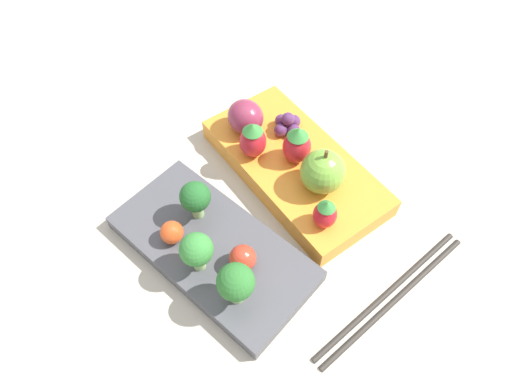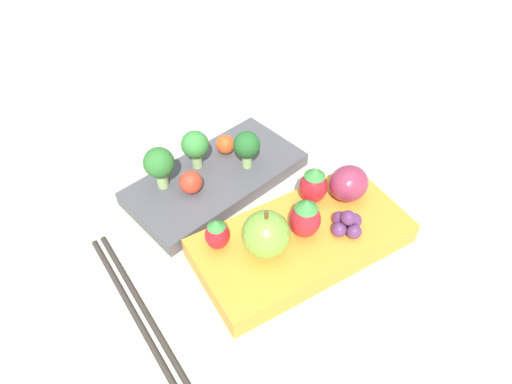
{
  "view_description": "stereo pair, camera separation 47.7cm",
  "coord_description": "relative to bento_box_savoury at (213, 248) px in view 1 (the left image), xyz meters",
  "views": [
    {
      "loc": [
        -0.22,
        0.18,
        0.44
      ],
      "look_at": [
        -0.0,
        -0.0,
        0.04
      ],
      "focal_mm": 32.0,
      "sensor_mm": 36.0,
      "label": 1
    },
    {
      "loc": [
        -0.21,
        -0.29,
        0.4
      ],
      "look_at": [
        -0.0,
        -0.0,
        0.04
      ],
      "focal_mm": 32.0,
      "sensor_mm": 36.0,
      "label": 2
    }
  ],
  "objects": [
    {
      "name": "grape_cluster",
      "position": [
        0.06,
        -0.16,
        0.03
      ],
      "size": [
        0.04,
        0.04,
        0.03
      ],
      "color": "#562D5B",
      "rests_on": "bento_box_fruit"
    },
    {
      "name": "apple",
      "position": [
        -0.02,
        -0.13,
        0.04
      ],
      "size": [
        0.05,
        0.05,
        0.06
      ],
      "color": "#70A838",
      "rests_on": "bento_box_fruit"
    },
    {
      "name": "cherry_tomato_0",
      "position": [
        0.03,
        0.03,
        0.02
      ],
      "size": [
        0.02,
        0.02,
        0.02
      ],
      "color": "#DB4C1E",
      "rests_on": "bento_box_savoury"
    },
    {
      "name": "bento_box_savoury",
      "position": [
        0.0,
        0.0,
        0.0
      ],
      "size": [
        0.23,
        0.14,
        0.02
      ],
      "color": "#4C4C51",
      "rests_on": "ground_plane"
    },
    {
      "name": "strawberry_0",
      "position": [
        -0.06,
        -0.1,
        0.04
      ],
      "size": [
        0.02,
        0.02,
        0.04
      ],
      "color": "red",
      "rests_on": "bento_box_fruit"
    },
    {
      "name": "broccoli_floret_2",
      "position": [
        0.04,
        -0.01,
        0.04
      ],
      "size": [
        0.03,
        0.03,
        0.05
      ],
      "color": "#93B770",
      "rests_on": "bento_box_savoury"
    },
    {
      "name": "ground_plane",
      "position": [
        0.01,
        -0.07,
        -0.01
      ],
      "size": [
        4.0,
        4.0,
        0.0
      ],
      "primitive_type": "plane",
      "color": "#BCB29E"
    },
    {
      "name": "cherry_tomato_1",
      "position": [
        -0.04,
        -0.01,
        0.02
      ],
      "size": [
        0.03,
        0.03,
        0.03
      ],
      "color": "red",
      "rests_on": "bento_box_savoury"
    },
    {
      "name": "plum",
      "position": [
        0.1,
        -0.13,
        0.04
      ],
      "size": [
        0.05,
        0.04,
        0.04
      ],
      "color": "#892D47",
      "rests_on": "bento_box_fruit"
    },
    {
      "name": "broccoli_floret_1",
      "position": [
        -0.01,
        0.02,
        0.04
      ],
      "size": [
        0.03,
        0.03,
        0.05
      ],
      "color": "#93B770",
      "rests_on": "bento_box_savoury"
    },
    {
      "name": "bento_box_fruit",
      "position": [
        0.02,
        -0.14,
        0.0
      ],
      "size": [
        0.24,
        0.13,
        0.03
      ],
      "color": "orange",
      "rests_on": "ground_plane"
    },
    {
      "name": "chopsticks_pair",
      "position": [
        -0.16,
        -0.1,
        -0.01
      ],
      "size": [
        0.02,
        0.21,
        0.01
      ],
      "color": "#332D28",
      "rests_on": "ground_plane"
    },
    {
      "name": "broccoli_floret_0",
      "position": [
        -0.06,
        0.02,
        0.04
      ],
      "size": [
        0.04,
        0.04,
        0.05
      ],
      "color": "#93B770",
      "rests_on": "bento_box_savoury"
    },
    {
      "name": "strawberry_1",
      "position": [
        0.02,
        -0.14,
        0.04
      ],
      "size": [
        0.03,
        0.03,
        0.05
      ],
      "color": "red",
      "rests_on": "bento_box_fruit"
    },
    {
      "name": "strawberry_2",
      "position": [
        0.06,
        -0.11,
        0.04
      ],
      "size": [
        0.03,
        0.03,
        0.05
      ],
      "color": "red",
      "rests_on": "bento_box_fruit"
    }
  ]
}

